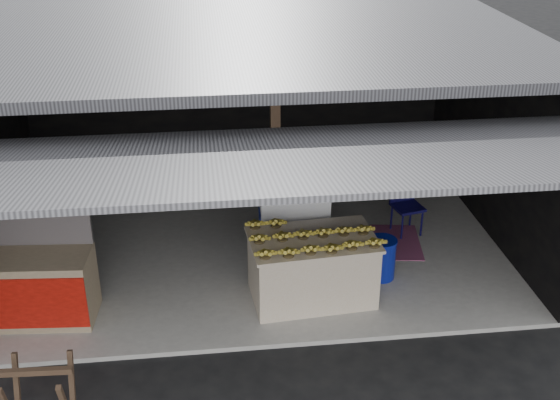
{
  "coord_description": "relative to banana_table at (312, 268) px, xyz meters",
  "views": [
    {
      "loc": [
        -0.61,
        -6.28,
        5.01
      ],
      "look_at": [
        0.32,
        1.53,
        1.1
      ],
      "focal_mm": 45.0,
      "sensor_mm": 36.0,
      "label": 1
    }
  ],
  "objects": [
    {
      "name": "picture_frames",
      "position": [
        -0.8,
        4.01,
        1.45
      ],
      "size": [
        1.62,
        0.04,
        0.46
      ],
      "color": "black",
      "rests_on": "shophouse"
    },
    {
      "name": "plastic_chair",
      "position": [
        1.59,
        1.54,
        0.07
      ],
      "size": [
        0.47,
        0.47,
        0.84
      ],
      "rotation": [
        0.0,
        0.0,
        0.23
      ],
      "color": "#0E0A3C",
      "rests_on": "concrete_slab"
    },
    {
      "name": "shophouse",
      "position": [
        -0.63,
        1.93,
        1.62
      ],
      "size": [
        7.4,
        7.29,
        3.02
      ],
      "color": "black",
      "rests_on": "ground"
    },
    {
      "name": "concrete_slab",
      "position": [
        -0.64,
        1.61,
        -0.45
      ],
      "size": [
        7.0,
        5.0,
        0.06
      ],
      "primitive_type": "cube",
      "color": "gray",
      "rests_on": "ground"
    },
    {
      "name": "white_crate",
      "position": [
        -0.09,
        0.99,
        0.08
      ],
      "size": [
        0.91,
        0.64,
        0.99
      ],
      "rotation": [
        0.0,
        0.0,
        -0.04
      ],
      "color": "white",
      "rests_on": "concrete_slab"
    },
    {
      "name": "water_barrel",
      "position": [
        0.96,
        0.35,
        -0.16
      ],
      "size": [
        0.35,
        0.35,
        0.52
      ],
      "primitive_type": "cylinder",
      "color": "navy",
      "rests_on": "concrete_slab"
    },
    {
      "name": "neighbor_stall",
      "position": [
        -3.35,
        -0.03,
        0.05
      ],
      "size": [
        1.54,
        0.79,
        1.54
      ],
      "rotation": [
        0.0,
        0.0,
        -0.08
      ],
      "color": "#998466",
      "rests_on": "concrete_slab"
    },
    {
      "name": "magenta_rug",
      "position": [
        0.99,
        1.26,
        -0.41
      ],
      "size": [
        1.63,
        1.21,
        0.01
      ],
      "primitive_type": "cube",
      "rotation": [
        0.0,
        0.0,
        -0.15
      ],
      "color": "#721956",
      "rests_on": "concrete_slab"
    },
    {
      "name": "ground",
      "position": [
        -0.64,
        -0.89,
        -0.48
      ],
      "size": [
        80.0,
        80.0,
        0.0
      ],
      "primitive_type": "plane",
      "color": "black",
      "rests_on": "ground"
    },
    {
      "name": "banana_pile",
      "position": [
        0.0,
        -0.0,
        0.5
      ],
      "size": [
        1.46,
        0.95,
        0.16
      ],
      "primitive_type": null,
      "rotation": [
        0.0,
        0.0,
        0.08
      ],
      "color": "gold",
      "rests_on": "banana_table"
    },
    {
      "name": "banana_table",
      "position": [
        0.0,
        0.0,
        0.0
      ],
      "size": [
        1.58,
        1.05,
        0.83
      ],
      "rotation": [
        0.0,
        0.0,
        0.08
      ],
      "color": "beige",
      "rests_on": "concrete_slab"
    },
    {
      "name": "sawhorse",
      "position": [
        -2.92,
        -1.74,
        -0.07
      ],
      "size": [
        0.68,
        0.6,
        0.65
      ],
      "rotation": [
        0.0,
        0.0,
        -0.05
      ],
      "color": "#4A3325",
      "rests_on": "ground"
    }
  ]
}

